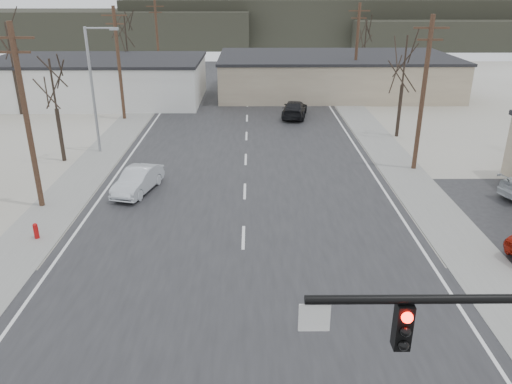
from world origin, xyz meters
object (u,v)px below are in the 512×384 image
(car_far_a, at_px, (295,109))
(car_far_b, at_px, (250,63))
(sedan_crossing, at_px, (138,180))
(fire_hydrant, at_px, (36,231))

(car_far_a, relative_size, car_far_b, 1.32)
(sedan_crossing, bearing_deg, fire_hydrant, -107.98)
(fire_hydrant, height_order, car_far_a, car_far_a)
(sedan_crossing, relative_size, car_far_b, 1.12)
(car_far_a, bearing_deg, car_far_b, -72.65)
(fire_hydrant, bearing_deg, sedan_crossing, 57.84)
(sedan_crossing, bearing_deg, car_far_a, 73.55)
(car_far_b, bearing_deg, car_far_a, -95.97)
(sedan_crossing, relative_size, car_far_a, 0.85)
(car_far_b, bearing_deg, fire_hydrant, -114.62)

